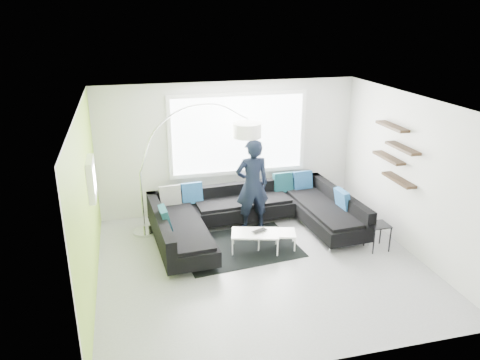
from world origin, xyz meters
name	(u,v)px	position (x,y,z in m)	size (l,w,h in m)	color
ground	(261,264)	(0.00, 0.00, 0.00)	(5.50, 5.50, 0.00)	gray
room_shell	(262,161)	(0.04, 0.21, 1.81)	(5.54, 5.04, 2.82)	silver
sectional_sofa	(255,218)	(0.20, 1.10, 0.36)	(3.98, 2.63, 0.83)	black
rug	(239,247)	(-0.22, 0.68, 0.01)	(2.11, 1.53, 0.01)	black
coffee_table	(266,240)	(0.24, 0.52, 0.18)	(1.09, 0.64, 0.36)	white
arc_lamp	(140,172)	(-1.89, 1.72, 1.27)	(2.37, 0.79, 2.53)	silver
side_table	(377,237)	(2.22, 0.02, 0.25)	(0.36, 0.36, 0.50)	black
person	(252,185)	(0.23, 1.44, 0.93)	(0.69, 0.47, 1.85)	black
laptop	(261,232)	(0.14, 0.49, 0.37)	(0.35, 0.29, 0.02)	black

